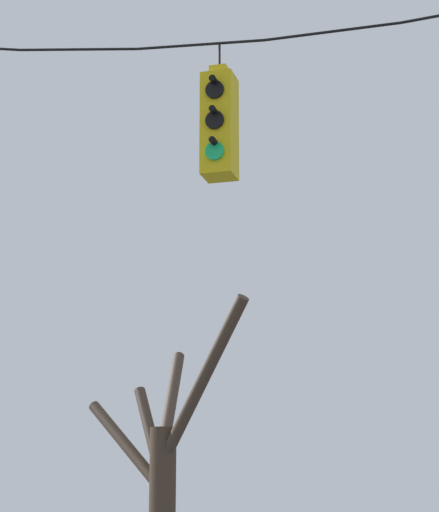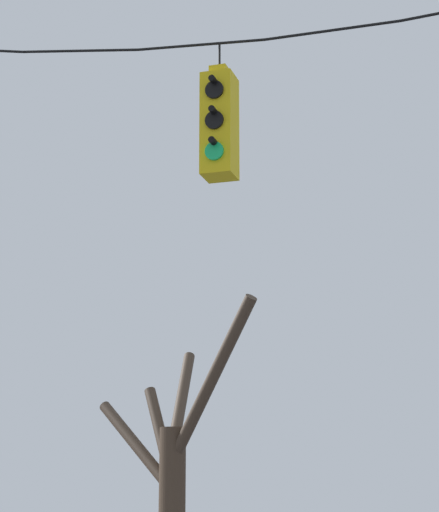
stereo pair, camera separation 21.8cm
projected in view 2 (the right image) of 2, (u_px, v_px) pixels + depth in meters
span_wire at (331, 15)px, 10.49m from camera, size 10.14×0.03×0.57m
traffic_light_near_right_pole at (220, 125)px, 10.57m from camera, size 0.34×0.58×1.52m
bare_tree at (173, 490)px, 16.98m from camera, size 3.66×2.81×5.62m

